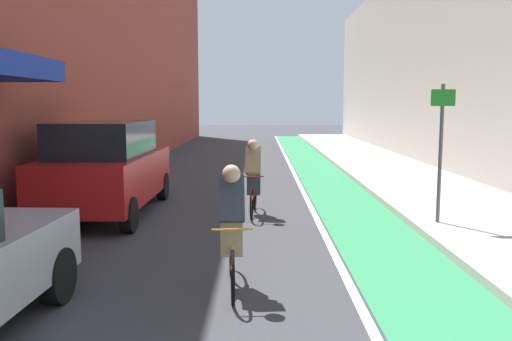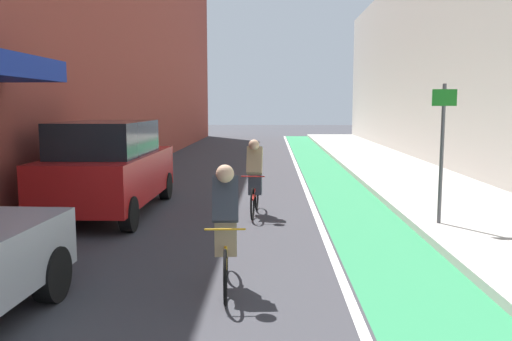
{
  "view_description": "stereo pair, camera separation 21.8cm",
  "coord_description": "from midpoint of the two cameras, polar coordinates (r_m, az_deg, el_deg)",
  "views": [
    {
      "loc": [
        0.71,
        -0.53,
        2.31
      ],
      "look_at": [
        0.64,
        9.19,
        1.1
      ],
      "focal_mm": 36.8,
      "sensor_mm": 36.0,
      "label": 1
    },
    {
      "loc": [
        0.93,
        -0.53,
        2.31
      ],
      "look_at": [
        0.64,
        9.19,
        1.1
      ],
      "focal_mm": 36.8,
      "sensor_mm": 36.0,
      "label": 2
    }
  ],
  "objects": [
    {
      "name": "building_facade_left",
      "position": [
        20.31,
        -18.16,
        17.11
      ],
      "size": [
        4.15,
        40.96,
        11.93
      ],
      "color": "brown",
      "rests_on": "ground"
    },
    {
      "name": "ground_plane",
      "position": [
        17.19,
        -2.3,
        -0.64
      ],
      "size": [
        90.11,
        90.11,
        0.0
      ],
      "primitive_type": "plane",
      "color": "#38383D"
    },
    {
      "name": "parked_suv_red",
      "position": [
        11.56,
        -16.41,
        0.37
      ],
      "size": [
        1.92,
        4.51,
        1.98
      ],
      "color": "red",
      "rests_on": "ground"
    },
    {
      "name": "bike_lane_paint",
      "position": [
        19.25,
        6.28,
        0.16
      ],
      "size": [
        1.6,
        40.96,
        0.0
      ],
      "primitive_type": "cube",
      "color": "#2D8451",
      "rests_on": "ground"
    },
    {
      "name": "sidewalk_right",
      "position": [
        19.65,
        13.48,
        0.35
      ],
      "size": [
        3.35,
        40.96,
        0.14
      ],
      "primitive_type": "cube",
      "color": "#A8A59E",
      "rests_on": "ground"
    },
    {
      "name": "cyclist_lead",
      "position": [
        6.61,
        -3.64,
        -5.73
      ],
      "size": [
        0.48,
        1.7,
        1.61
      ],
      "color": "black",
      "rests_on": "ground"
    },
    {
      "name": "street_sign_post",
      "position": [
        10.2,
        18.89,
        3.09
      ],
      "size": [
        0.44,
        0.07,
        2.56
      ],
      "color": "#4C4C51",
      "rests_on": "sidewalk_right"
    },
    {
      "name": "cyclist_mid",
      "position": [
        11.04,
        -0.85,
        -0.52
      ],
      "size": [
        0.48,
        1.72,
        1.62
      ],
      "color": "black",
      "rests_on": "ground"
    },
    {
      "name": "building_facade_right",
      "position": [
        22.33,
        19.97,
        11.6
      ],
      "size": [
        2.4,
        36.96,
        8.45
      ],
      "primitive_type": "cube",
      "color": "#B2ADA3",
      "rests_on": "ground"
    },
    {
      "name": "lane_divider_stripe",
      "position": [
        19.18,
        3.6,
        0.17
      ],
      "size": [
        0.12,
        40.96,
        0.0
      ],
      "primitive_type": "cube",
      "color": "white",
      "rests_on": "ground"
    }
  ]
}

